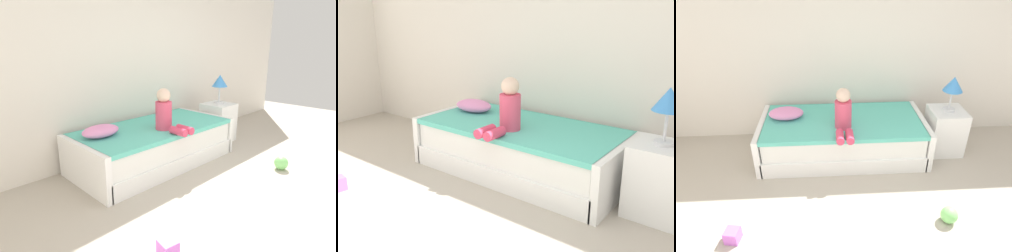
{
  "view_description": "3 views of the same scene",
  "coord_description": "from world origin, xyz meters",
  "views": [
    {
      "loc": [
        -2.79,
        -0.62,
        1.5
      ],
      "look_at": [
        -0.44,
        1.75,
        0.55
      ],
      "focal_mm": 30.67,
      "sensor_mm": 36.0,
      "label": 1
    },
    {
      "loc": [
        1.58,
        -0.9,
        1.6
      ],
      "look_at": [
        -0.44,
        1.75,
        0.55
      ],
      "focal_mm": 39.97,
      "sensor_mm": 36.0,
      "label": 2
    },
    {
      "loc": [
        -0.64,
        -1.25,
        2.27
      ],
      "look_at": [
        -0.44,
        1.75,
        0.55
      ],
      "focal_mm": 31.17,
      "sensor_mm": 36.0,
      "label": 3
    }
  ],
  "objects": [
    {
      "name": "wall_rear",
      "position": [
        0.0,
        2.6,
        1.45
      ],
      "size": [
        7.2,
        0.1,
        2.9
      ],
      "primitive_type": "cube",
      "color": "silver",
      "rests_on": "ground"
    },
    {
      "name": "bed",
      "position": [
        -0.44,
        2.0,
        0.25
      ],
      "size": [
        2.11,
        1.0,
        0.5
      ],
      "color": "white",
      "rests_on": "ground"
    },
    {
      "name": "nightstand",
      "position": [
        0.91,
        1.97,
        0.3
      ],
      "size": [
        0.44,
        0.44,
        0.6
      ],
      "primitive_type": "cube",
      "color": "white",
      "rests_on": "ground"
    },
    {
      "name": "table_lamp",
      "position": [
        0.91,
        1.97,
        0.94
      ],
      "size": [
        0.24,
        0.24,
        0.45
      ],
      "color": "silver",
      "rests_on": "nightstand"
    },
    {
      "name": "child_figure",
      "position": [
        -0.45,
        1.77,
        0.7
      ],
      "size": [
        0.2,
        0.51,
        0.5
      ],
      "color": "#E04C6B",
      "rests_on": "bed"
    },
    {
      "name": "pillow",
      "position": [
        -1.16,
        2.1,
        0.56
      ],
      "size": [
        0.44,
        0.3,
        0.13
      ],
      "primitive_type": "ellipsoid",
      "color": "#EA8CC6",
      "rests_on": "bed"
    },
    {
      "name": "toy_block",
      "position": [
        -1.54,
        0.64,
        0.06
      ],
      "size": [
        0.15,
        0.15,
        0.13
      ],
      "primitive_type": "cube",
      "rotation": [
        0.0,
        0.0,
        1.4
      ],
      "color": "#CC66D8",
      "rests_on": "ground"
    }
  ]
}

